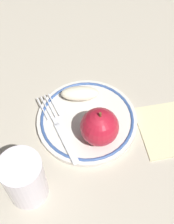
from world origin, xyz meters
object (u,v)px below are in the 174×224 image
Objects in this scene: apple_slice_front at (80,93)px; drinking_glass at (24,179)px; plate at (87,120)px; fork at (60,130)px; apple_red_whole at (99,127)px.

apple_slice_front is 0.74× the size of drinking_glass.
plate is at bearing -43.56° from drinking_glass.
fork reaches higher than plate.
plate is 0.06m from apple_slice_front.
apple_slice_front is 0.46× the size of fork.
apple_red_whole reaches higher than apple_slice_front.
drinking_glass is (-0.08, 0.13, 0.00)m from apple_red_whole.
drinking_glass is (-0.13, 0.12, 0.04)m from plate.
drinking_glass is (-0.18, 0.11, 0.02)m from apple_slice_front.
plate is 0.18m from drinking_glass.
apple_slice_front is at bearing -32.33° from drinking_glass.
fork is at bearing 70.38° from apple_red_whole.
apple_slice_front is 0.21m from drinking_glass.
apple_red_whole is 0.77× the size of drinking_glass.
apple_red_whole is at bearing -160.75° from plate.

